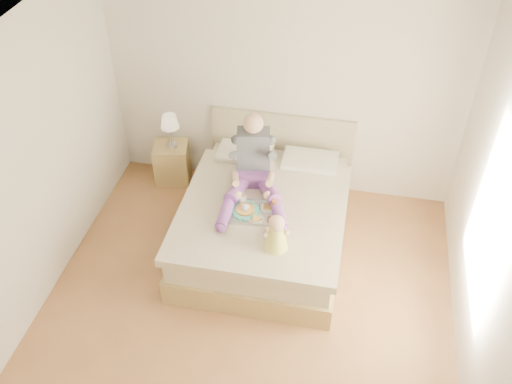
% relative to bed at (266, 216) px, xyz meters
% --- Properties ---
extents(room, '(4.02, 4.22, 2.71)m').
position_rel_bed_xyz_m(room, '(0.08, -1.08, 1.19)').
color(room, brown).
rests_on(room, ground).
extents(bed, '(1.70, 2.18, 1.00)m').
position_rel_bed_xyz_m(bed, '(0.00, 0.00, 0.00)').
color(bed, olive).
rests_on(bed, ground).
extents(nightstand, '(0.48, 0.44, 0.50)m').
position_rel_bed_xyz_m(nightstand, '(-1.33, 0.80, -0.07)').
color(nightstand, olive).
rests_on(nightstand, ground).
extents(lamp, '(0.21, 0.21, 0.44)m').
position_rel_bed_xyz_m(lamp, '(-1.30, 0.79, 0.52)').
color(lamp, '#BABDC1').
rests_on(lamp, nightstand).
extents(adult, '(0.72, 1.08, 0.85)m').
position_rel_bed_xyz_m(adult, '(-0.16, 0.10, 0.54)').
color(adult, '#70378B').
rests_on(adult, bed).
extents(tray, '(0.52, 0.43, 0.14)m').
position_rel_bed_xyz_m(tray, '(-0.06, -0.29, 0.32)').
color(tray, '#BABDC1').
rests_on(tray, bed).
extents(baby, '(0.28, 0.35, 0.39)m').
position_rel_bed_xyz_m(baby, '(0.23, -0.71, 0.45)').
color(baby, '#DEDA46').
rests_on(baby, bed).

